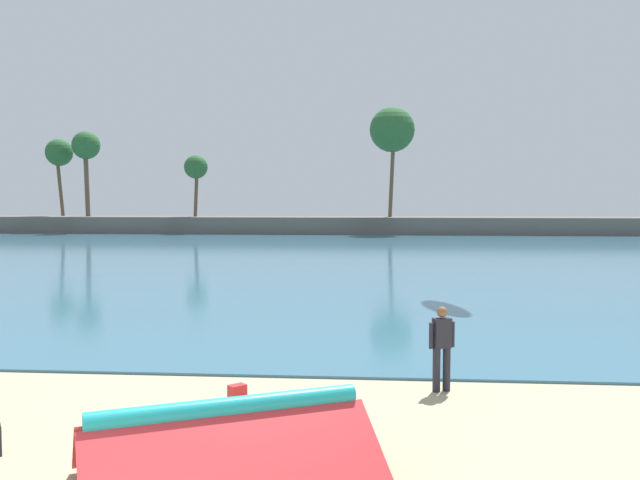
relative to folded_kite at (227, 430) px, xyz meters
The scene contains 5 objects.
sea 55.29m from the folded_kite, 91.36° to the left, with size 220.00×99.42×0.06m, color #386B84.
palm_headland 65.23m from the folded_kite, 94.51° to the left, with size 110.91×6.00×13.20m.
folded_kite is the anchor object (origin of this frame).
person_at_waterline 5.77m from the folded_kite, 56.52° to the left, with size 0.51×0.32×1.67m.
backpack_near_kite 3.42m from the folded_kite, 99.24° to the left, with size 0.37×0.37×0.44m.
Camera 1 is at (3.27, -5.36, 3.76)m, focal length 39.44 mm.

